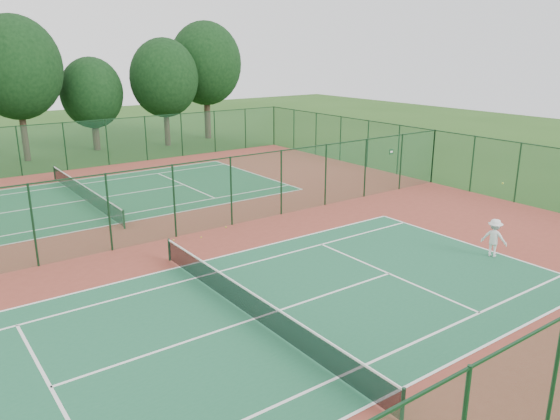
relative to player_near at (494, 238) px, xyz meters
name	(u,v)px	position (x,y,z in m)	size (l,w,h in m)	color
ground	(145,243)	(-11.38, 10.28, -0.85)	(120.00, 120.00, 0.00)	#264D18
red_pad	(145,243)	(-11.38, 10.28, -0.84)	(40.00, 36.00, 0.01)	brown
court_near	(254,319)	(-11.38, 1.28, -0.83)	(23.77, 10.97, 0.01)	#1E5F3E
court_far	(85,200)	(-11.38, 19.28, -0.83)	(23.77, 10.97, 0.01)	#1C5A36
fence_north	(43,149)	(-11.38, 28.28, 0.91)	(40.00, 0.09, 3.50)	#17452C
fence_south	(510,418)	(-11.38, -7.72, 0.91)	(40.00, 0.09, 3.50)	#194C2C
fence_east	(433,156)	(8.62, 10.28, 0.91)	(0.09, 36.00, 3.50)	#1C5534
fence_divider	(143,206)	(-11.38, 10.28, 0.91)	(40.00, 0.09, 3.50)	#1C542F
tennis_net_near	(253,304)	(-11.38, 1.28, -0.30)	(0.10, 12.90, 0.97)	#143722
tennis_net_far	(84,192)	(-11.38, 19.28, -0.30)	(0.10, 12.90, 0.97)	#13341D
player_near	(494,238)	(0.00, 0.00, 0.00)	(1.07, 0.61, 1.65)	white
stray_ball_a	(201,237)	(-8.98, 9.41, -0.80)	(0.07, 0.07, 0.07)	yellow
stray_ball_b	(226,227)	(-7.29, 10.02, -0.80)	(0.08, 0.08, 0.08)	#A3C22D
stray_ball_c	(174,240)	(-10.19, 9.83, -0.80)	(0.06, 0.06, 0.06)	#C3DD33
evergreen_row	(32,158)	(-10.88, 34.53, -0.85)	(39.00, 5.00, 12.00)	black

